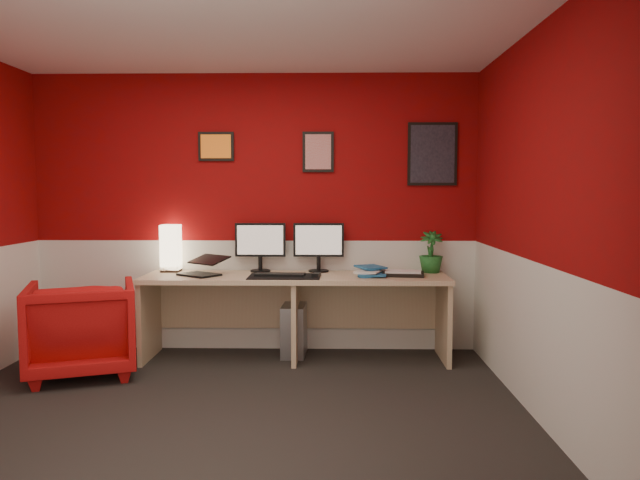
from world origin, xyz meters
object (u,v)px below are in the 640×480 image
at_px(monitor_right, 319,239).
at_px(pc_tower, 294,329).
at_px(monitor_left, 260,239).
at_px(laptop, 199,263).
at_px(potted_plant, 431,252).
at_px(desk, 296,317).
at_px(armchair, 82,328).
at_px(shoji_lamp, 171,249).
at_px(zen_tray, 403,274).

distance_m(monitor_right, pc_tower, 0.83).
xyz_separation_m(monitor_left, monitor_right, (0.52, 0.00, 0.00)).
distance_m(laptop, potted_plant, 2.02).
distance_m(desk, monitor_right, 0.72).
bearing_deg(armchair, laptop, -172.67).
relative_size(shoji_lamp, monitor_left, 0.69).
bearing_deg(monitor_right, monitor_left, -179.60).
xyz_separation_m(monitor_right, armchair, (-1.86, -0.71, -0.65)).
bearing_deg(pc_tower, monitor_right, 21.24).
xyz_separation_m(zen_tray, potted_plant, (0.27, 0.21, 0.17)).
bearing_deg(potted_plant, monitor_right, 178.26).
distance_m(potted_plant, armchair, 2.98).
relative_size(shoji_lamp, potted_plant, 1.09).
bearing_deg(potted_plant, laptop, -173.09).
xyz_separation_m(shoji_lamp, zen_tray, (2.05, -0.23, -0.18)).
bearing_deg(monitor_left, monitor_right, 0.40).
bearing_deg(zen_tray, monitor_left, 169.39).
height_order(laptop, monitor_right, monitor_right).
bearing_deg(laptop, zen_tray, 38.27).
distance_m(laptop, pc_tower, 1.03).
bearing_deg(potted_plant, armchair, -166.64).
xyz_separation_m(monitor_right, pc_tower, (-0.21, -0.07, -0.80)).
bearing_deg(monitor_left, pc_tower, -12.63).
bearing_deg(shoji_lamp, monitor_left, 0.43).
bearing_deg(shoji_lamp, zen_tray, -6.34).
xyz_separation_m(monitor_left, potted_plant, (1.52, -0.03, -0.11)).
distance_m(shoji_lamp, zen_tray, 2.07).
bearing_deg(pc_tower, monitor_left, 169.90).
height_order(monitor_left, monitor_right, same).
relative_size(shoji_lamp, monitor_right, 0.69).
relative_size(laptop, monitor_right, 0.57).
height_order(shoji_lamp, armchair, shoji_lamp).
relative_size(monitor_right, zen_tray, 1.66).
relative_size(desk, laptop, 7.88).
height_order(pc_tower, armchair, armchair).
distance_m(shoji_lamp, armchair, 1.04).
relative_size(potted_plant, armchair, 0.45).
bearing_deg(shoji_lamp, monitor_right, 0.42).
relative_size(monitor_left, potted_plant, 1.58).
height_order(desk, shoji_lamp, shoji_lamp).
xyz_separation_m(desk, monitor_left, (-0.33, 0.23, 0.66)).
bearing_deg(desk, monitor_left, 145.44).
relative_size(monitor_left, zen_tray, 1.66).
relative_size(monitor_right, pc_tower, 1.29).
distance_m(monitor_left, potted_plant, 1.52).
bearing_deg(potted_plant, shoji_lamp, 179.49).
bearing_deg(pc_tower, shoji_lamp, 179.28).
height_order(monitor_left, potted_plant, monitor_left).
bearing_deg(monitor_left, potted_plant, -1.01).
distance_m(shoji_lamp, laptop, 0.42).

